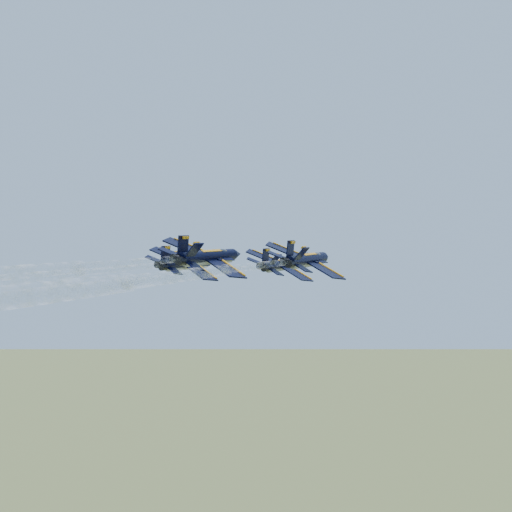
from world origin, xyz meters
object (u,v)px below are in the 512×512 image
Objects in this scene: jet_slot at (209,257)px; jet_right at (308,260)px; jet_lead at (282,264)px; jet_left at (188,263)px.

jet_right is at bearing 52.42° from jet_slot.
jet_right is (12.98, -10.55, 0.00)m from jet_lead.
jet_left is at bearing -136.14° from jet_lead.
jet_lead and jet_slot have the same top height.
jet_lead and jet_right have the same top height.
jet_lead is 1.00× the size of jet_right.
jet_slot is at bearing -47.73° from jet_left.
jet_lead is at bearing 89.18° from jet_slot.
jet_right and jet_slot have the same top height.
jet_right is (23.19, 4.90, 0.00)m from jet_left.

